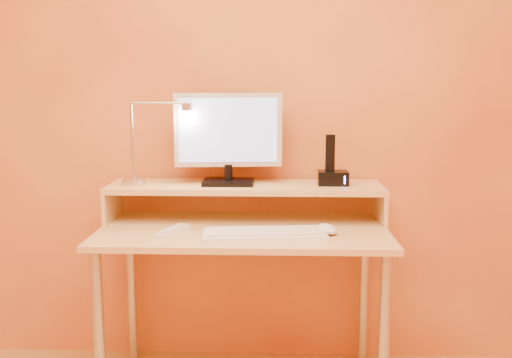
{
  "coord_description": "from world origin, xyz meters",
  "views": [
    {
      "loc": [
        0.13,
        -1.09,
        1.3
      ],
      "look_at": [
        0.05,
        1.13,
        0.94
      ],
      "focal_mm": 39.23,
      "sensor_mm": 36.0,
      "label": 1
    }
  ],
  "objects_px": {
    "lamp_base": "(134,182)",
    "phone_dock": "(333,178)",
    "mouse": "(327,229)",
    "remote_control": "(173,231)",
    "keyboard": "(265,235)",
    "monitor_panel": "(228,130)"
  },
  "relations": [
    {
      "from": "lamp_base",
      "to": "phone_dock",
      "type": "height_order",
      "value": "phone_dock"
    },
    {
      "from": "mouse",
      "to": "remote_control",
      "type": "height_order",
      "value": "mouse"
    },
    {
      "from": "phone_dock",
      "to": "keyboard",
      "type": "xyz_separation_m",
      "value": [
        -0.29,
        -0.3,
        -0.18
      ]
    },
    {
      "from": "lamp_base",
      "to": "mouse",
      "type": "bearing_deg",
      "value": -13.57
    },
    {
      "from": "monitor_panel",
      "to": "lamp_base",
      "type": "xyz_separation_m",
      "value": [
        -0.41,
        -0.04,
        -0.23
      ]
    },
    {
      "from": "phone_dock",
      "to": "keyboard",
      "type": "bearing_deg",
      "value": -132.8
    },
    {
      "from": "monitor_panel",
      "to": "phone_dock",
      "type": "xyz_separation_m",
      "value": [
        0.46,
        -0.01,
        -0.21
      ]
    },
    {
      "from": "monitor_panel",
      "to": "mouse",
      "type": "xyz_separation_m",
      "value": [
        0.41,
        -0.24,
        -0.38
      ]
    },
    {
      "from": "phone_dock",
      "to": "remote_control",
      "type": "relative_size",
      "value": 0.69
    },
    {
      "from": "lamp_base",
      "to": "keyboard",
      "type": "distance_m",
      "value": 0.66
    },
    {
      "from": "phone_dock",
      "to": "keyboard",
      "type": "height_order",
      "value": "phone_dock"
    },
    {
      "from": "lamp_base",
      "to": "mouse",
      "type": "height_order",
      "value": "lamp_base"
    },
    {
      "from": "monitor_panel",
      "to": "remote_control",
      "type": "height_order",
      "value": "monitor_panel"
    },
    {
      "from": "keyboard",
      "to": "monitor_panel",
      "type": "bearing_deg",
      "value": 112.02
    },
    {
      "from": "monitor_panel",
      "to": "remote_control",
      "type": "distance_m",
      "value": 0.51
    },
    {
      "from": "lamp_base",
      "to": "keyboard",
      "type": "xyz_separation_m",
      "value": [
        0.58,
        -0.27,
        -0.16
      ]
    },
    {
      "from": "mouse",
      "to": "keyboard",
      "type": "bearing_deg",
      "value": 173.17
    },
    {
      "from": "mouse",
      "to": "lamp_base",
      "type": "bearing_deg",
      "value": 143.24
    },
    {
      "from": "keyboard",
      "to": "remote_control",
      "type": "xyz_separation_m",
      "value": [
        -0.37,
        0.06,
        -0.0
      ]
    },
    {
      "from": "phone_dock",
      "to": "monitor_panel",
      "type": "bearing_deg",
      "value": -180.0
    },
    {
      "from": "monitor_panel",
      "to": "lamp_base",
      "type": "relative_size",
      "value": 4.68
    },
    {
      "from": "keyboard",
      "to": "phone_dock",
      "type": "bearing_deg",
      "value": 39.99
    }
  ]
}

